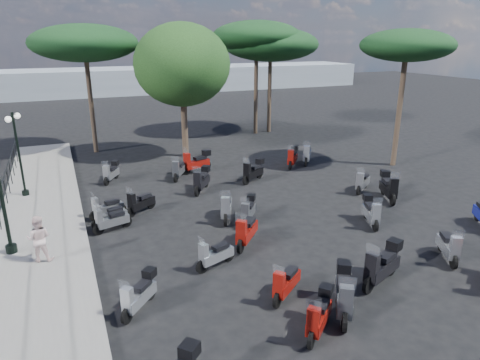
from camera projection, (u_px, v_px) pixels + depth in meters
name	position (u px, v px, depth m)	size (l,w,h in m)	color
ground	(256.00, 252.00, 14.04)	(120.00, 120.00, 0.00)	black
sidewalk	(41.00, 247.00, 14.21)	(3.00, 30.00, 0.15)	slate
lamp_post_2	(18.00, 149.00, 18.01)	(0.54, 1.02, 3.63)	black
pedestrian_far	(39.00, 239.00, 12.98)	(0.71, 0.56, 1.47)	beige
scooter_2	(139.00, 295.00, 10.91)	(1.14, 1.20, 1.20)	black
scooter_3	(111.00, 221.00, 15.42)	(1.45, 0.63, 1.18)	black
scooter_4	(140.00, 203.00, 17.01)	(1.33, 0.96, 1.23)	black
scooter_5	(111.00, 173.00, 20.71)	(0.94, 1.36, 1.21)	black
scooter_7	(319.00, 315.00, 10.07)	(1.27, 1.17, 1.26)	black
scooter_8	(344.00, 294.00, 10.75)	(1.18, 1.62, 1.47)	black
scooter_9	(215.00, 255.00, 12.98)	(1.44, 0.71, 1.19)	black
scooter_10	(202.00, 181.00, 19.38)	(1.19, 1.47, 1.38)	black
scooter_11	(179.00, 170.00, 21.13)	(0.97, 1.45, 1.31)	black
scooter_13	(286.00, 283.00, 11.46)	(1.29, 1.02, 1.23)	black
scooter_14	(246.00, 232.00, 14.34)	(1.26, 1.39, 1.41)	black
scooter_15	(248.00, 211.00, 16.10)	(1.06, 1.34, 1.24)	black
scooter_16	(226.00, 208.00, 16.38)	(0.92, 1.66, 1.41)	black
scooter_17	(196.00, 162.00, 22.13)	(1.75, 0.80, 1.43)	black
scooter_19	(449.00, 247.00, 13.40)	(0.94, 1.46, 1.29)	black
scooter_20	(382.00, 266.00, 12.08)	(1.78, 0.96, 1.49)	black
scooter_21	(371.00, 212.00, 15.97)	(0.84, 1.54, 1.29)	black
scooter_22	(253.00, 171.00, 20.74)	(1.49, 1.05, 1.34)	black
scooter_23	(293.00, 157.00, 23.17)	(1.21, 1.39, 1.34)	black
scooter_27	(362.00, 182.00, 19.39)	(1.34, 1.04, 1.27)	black
scooter_28	(388.00, 187.00, 18.40)	(0.99, 1.72, 1.47)	black
scooter_29	(307.00, 155.00, 23.71)	(1.14, 1.53, 1.43)	black
scooter_30	(110.00, 216.00, 15.80)	(1.45, 0.63, 1.18)	black
scooter_31	(107.00, 208.00, 16.55)	(1.45, 0.63, 1.18)	black
broadleaf_tree	(182.00, 65.00, 23.72)	(5.38, 5.38, 7.53)	#38281E
pine_0	(256.00, 37.00, 29.23)	(6.10, 6.10, 7.82)	#38281E
pine_1	(271.00, 45.00, 29.95)	(6.70, 6.70, 7.39)	#38281E
pine_2	(84.00, 43.00, 24.26)	(6.08, 6.08, 7.45)	#38281E
pine_3	(407.00, 46.00, 21.61)	(4.70, 4.70, 7.13)	#38281E
distant_hills	(101.00, 81.00, 52.81)	(70.00, 8.00, 3.00)	gray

